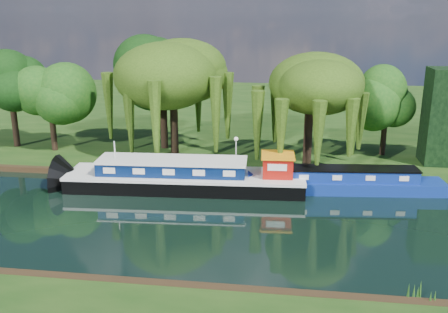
# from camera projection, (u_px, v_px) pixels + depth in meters

# --- Properties ---
(ground) EXTENTS (120.00, 120.00, 0.00)m
(ground) POSITION_uv_depth(u_px,v_px,m) (210.00, 223.00, 31.70)
(ground) COLOR black
(far_bank) EXTENTS (120.00, 52.00, 0.45)m
(far_bank) POSITION_uv_depth(u_px,v_px,m) (252.00, 113.00, 63.94)
(far_bank) COLOR #14360E
(far_bank) RESTS_ON ground
(dutch_barge) EXTENTS (17.96, 4.98, 3.75)m
(dutch_barge) POSITION_uv_depth(u_px,v_px,m) (187.00, 177.00, 37.43)
(dutch_barge) COLOR black
(dutch_barge) RESTS_ON ground
(narrowboat) EXTENTS (13.80, 3.53, 1.99)m
(narrowboat) POSITION_uv_depth(u_px,v_px,m) (351.00, 182.00, 36.91)
(narrowboat) COLOR navy
(narrowboat) RESTS_ON ground
(red_dinghy) EXTENTS (3.38, 2.74, 0.62)m
(red_dinghy) POSITION_uv_depth(u_px,v_px,m) (71.00, 178.00, 40.03)
(red_dinghy) COLOR #A0130B
(red_dinghy) RESTS_ON ground
(willow_left) EXTENTS (8.06, 8.06, 9.66)m
(willow_left) POSITION_uv_depth(u_px,v_px,m) (173.00, 76.00, 43.51)
(willow_left) COLOR black
(willow_left) RESTS_ON far_bank
(willow_right) EXTENTS (6.92, 6.92, 8.43)m
(willow_right) POSITION_uv_depth(u_px,v_px,m) (310.00, 94.00, 39.57)
(willow_right) COLOR black
(willow_right) RESTS_ON far_bank
(tree_far_left) EXTENTS (4.79, 4.79, 7.71)m
(tree_far_left) POSITION_uv_depth(u_px,v_px,m) (50.00, 93.00, 44.93)
(tree_far_left) COLOR black
(tree_far_left) RESTS_ON far_bank
(tree_far_back) EXTENTS (4.87, 4.87, 8.18)m
(tree_far_back) POSITION_uv_depth(u_px,v_px,m) (10.00, 86.00, 46.14)
(tree_far_back) COLOR black
(tree_far_back) RESTS_ON far_bank
(tree_far_mid) EXTENTS (5.82, 5.82, 9.52)m
(tree_far_mid) POSITION_uv_depth(u_px,v_px,m) (162.00, 78.00, 45.36)
(tree_far_mid) COLOR black
(tree_far_mid) RESTS_ON far_bank
(tree_far_right) EXTENTS (4.21, 4.21, 6.89)m
(tree_far_right) POSITION_uv_depth(u_px,v_px,m) (387.00, 102.00, 43.62)
(tree_far_right) COLOR black
(tree_far_right) RESTS_ON far_bank
(lamppost) EXTENTS (0.36, 0.36, 2.56)m
(lamppost) POSITION_uv_depth(u_px,v_px,m) (236.00, 144.00, 40.93)
(lamppost) COLOR silver
(lamppost) RESTS_ON far_bank
(mooring_posts) EXTENTS (19.16, 0.16, 1.00)m
(mooring_posts) POSITION_uv_depth(u_px,v_px,m) (220.00, 168.00, 39.48)
(mooring_posts) COLOR silver
(mooring_posts) RESTS_ON far_bank
(reeds_near) EXTENTS (33.70, 1.50, 1.10)m
(reeds_near) POSITION_uv_depth(u_px,v_px,m) (328.00, 285.00, 23.46)
(reeds_near) COLOR #194A13
(reeds_near) RESTS_ON ground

